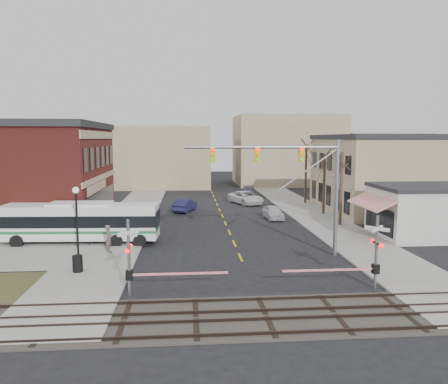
# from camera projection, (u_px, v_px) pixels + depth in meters

# --- Properties ---
(ground) EXTENTS (160.00, 160.00, 0.00)m
(ground) POSITION_uv_depth(u_px,v_px,m) (244.00, 266.00, 27.80)
(ground) COLOR black
(ground) RESTS_ON ground
(sidewalk_west) EXTENTS (5.00, 60.00, 0.12)m
(sidewalk_west) POSITION_uv_depth(u_px,v_px,m) (133.00, 214.00, 46.81)
(sidewalk_west) COLOR gray
(sidewalk_west) RESTS_ON ground
(sidewalk_east) EXTENTS (5.00, 60.00, 0.12)m
(sidewalk_east) POSITION_uv_depth(u_px,v_px,m) (306.00, 211.00, 48.34)
(sidewalk_east) COLOR gray
(sidewalk_east) RESTS_ON ground
(ballast_strip) EXTENTS (160.00, 5.00, 0.06)m
(ballast_strip) POSITION_uv_depth(u_px,v_px,m) (266.00, 316.00, 19.88)
(ballast_strip) COLOR #332D28
(ballast_strip) RESTS_ON ground
(rail_tracks) EXTENTS (160.00, 3.91, 0.14)m
(rail_tracks) POSITION_uv_depth(u_px,v_px,m) (266.00, 314.00, 19.87)
(rail_tracks) COLOR #2D231E
(rail_tracks) RESTS_ON ground
(tan_building) EXTENTS (20.30, 15.30, 8.50)m
(tan_building) POSITION_uv_depth(u_px,v_px,m) (416.00, 173.00, 48.83)
(tan_building) COLOR gray
(tan_building) RESTS_ON ground
(awning_shop) EXTENTS (9.74, 6.20, 4.30)m
(awning_shop) POSITION_uv_depth(u_px,v_px,m) (427.00, 211.00, 35.74)
(awning_shop) COLOR beige
(awning_shop) RESTS_ON ground
(tree_east_a) EXTENTS (0.28, 0.28, 6.75)m
(tree_east_a) POSITION_uv_depth(u_px,v_px,m) (341.00, 189.00, 40.09)
(tree_east_a) COLOR #382B21
(tree_east_a) RESTS_ON sidewalk_east
(tree_east_b) EXTENTS (0.28, 0.28, 6.30)m
(tree_east_b) POSITION_uv_depth(u_px,v_px,m) (324.00, 184.00, 46.07)
(tree_east_b) COLOR #382B21
(tree_east_b) RESTS_ON sidewalk_east
(tree_east_c) EXTENTS (0.28, 0.28, 7.20)m
(tree_east_c) POSITION_uv_depth(u_px,v_px,m) (306.00, 174.00, 53.95)
(tree_east_c) COLOR #382B21
(tree_east_c) RESTS_ON sidewalk_east
(transit_bus) EXTENTS (11.91, 3.24, 3.03)m
(transit_bus) POSITION_uv_depth(u_px,v_px,m) (81.00, 222.00, 33.52)
(transit_bus) COLOR silver
(transit_bus) RESTS_ON ground
(traffic_signal_mast) EXTENTS (10.47, 0.30, 8.00)m
(traffic_signal_mast) POSITION_uv_depth(u_px,v_px,m) (296.00, 173.00, 29.41)
(traffic_signal_mast) COLOR gray
(traffic_signal_mast) RESTS_ON ground
(rr_crossing_west) EXTENTS (5.60, 1.36, 4.00)m
(rr_crossing_west) POSITION_uv_depth(u_px,v_px,m) (137.00, 258.00, 22.36)
(rr_crossing_west) COLOR gray
(rr_crossing_west) RESTS_ON ground
(rr_crossing_east) EXTENTS (5.60, 1.36, 4.00)m
(rr_crossing_east) POSITION_uv_depth(u_px,v_px,m) (368.00, 253.00, 23.34)
(rr_crossing_east) COLOR gray
(rr_crossing_east) RESTS_ON ground
(street_lamp) EXTENTS (0.44, 0.44, 4.79)m
(street_lamp) POSITION_uv_depth(u_px,v_px,m) (76.00, 208.00, 28.87)
(street_lamp) COLOR black
(street_lamp) RESTS_ON sidewalk_west
(trash_bin) EXTENTS (0.60, 0.60, 1.00)m
(trash_bin) POSITION_uv_depth(u_px,v_px,m) (78.00, 264.00, 26.17)
(trash_bin) COLOR black
(trash_bin) RESTS_ON sidewalk_west
(car_a) EXTENTS (1.84, 4.07, 1.36)m
(car_a) POSITION_uv_depth(u_px,v_px,m) (273.00, 212.00, 43.95)
(car_a) COLOR #BBBCC0
(car_a) RESTS_ON ground
(car_b) EXTENTS (2.84, 4.52, 1.41)m
(car_b) POSITION_uv_depth(u_px,v_px,m) (185.00, 205.00, 48.37)
(car_b) COLOR #17183A
(car_b) RESTS_ON ground
(car_c) EXTENTS (4.54, 6.12, 1.54)m
(car_c) POSITION_uv_depth(u_px,v_px,m) (246.00, 198.00, 54.11)
(car_c) COLOR silver
(car_c) RESTS_ON ground
(car_d) EXTENTS (2.78, 5.21, 1.44)m
(car_d) POSITION_uv_depth(u_px,v_px,m) (248.00, 192.00, 60.02)
(car_d) COLOR #3C3C40
(car_d) RESTS_ON ground
(pedestrian_near) EXTENTS (0.51, 0.74, 1.96)m
(pedestrian_near) POSITION_uv_depth(u_px,v_px,m) (109.00, 239.00, 30.47)
(pedestrian_near) COLOR #584C46
(pedestrian_near) RESTS_ON sidewalk_west
(pedestrian_far) EXTENTS (1.19, 1.14, 1.93)m
(pedestrian_far) POSITION_uv_depth(u_px,v_px,m) (94.00, 231.00, 33.05)
(pedestrian_far) COLOR #323E58
(pedestrian_far) RESTS_ON sidewalk_west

